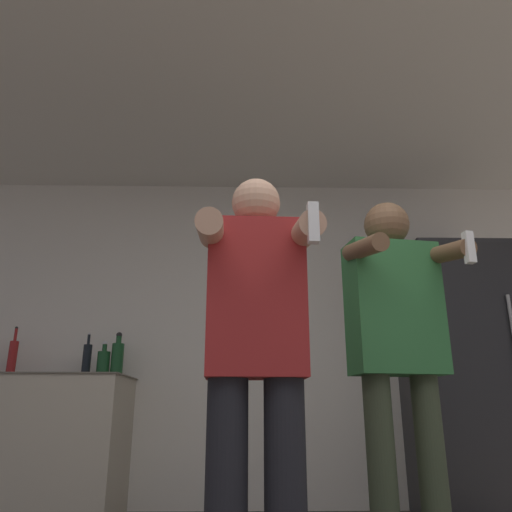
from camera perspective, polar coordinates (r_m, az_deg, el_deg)
name	(u,v)px	position (r m, az deg, el deg)	size (l,w,h in m)	color
wall_back	(281,334)	(4.04, 2.87, -8.89)	(7.00, 0.06, 2.55)	silver
ceiling_slab	(295,74)	(3.13, 4.53, 20.08)	(7.00, 3.50, 0.05)	silver
refrigerator	(461,376)	(3.91, 22.40, -12.60)	(0.68, 0.75, 1.84)	#262628
counter	(28,445)	(3.93, -24.65, -19.07)	(1.30, 0.67, 0.92)	#BCB29E
bottle_tall_gin	(103,363)	(3.88, -17.05, -11.58)	(0.09, 0.09, 0.26)	#194723
bottle_green_wine	(87,359)	(3.92, -18.78, -11.12)	(0.06, 0.06, 0.32)	black
bottle_brown_liquor	(12,357)	(4.11, -26.08, -10.35)	(0.06, 0.06, 0.36)	maroon
bottle_clear_vodka	(117,358)	(3.86, -15.57, -11.16)	(0.09, 0.09, 0.32)	#194723
person_woman_foreground	(256,355)	(1.84, 0.03, -11.23)	(0.45, 0.43, 1.56)	black
person_man_side	(397,337)	(2.43, 15.82, -8.85)	(0.53, 0.52, 1.67)	#38422D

